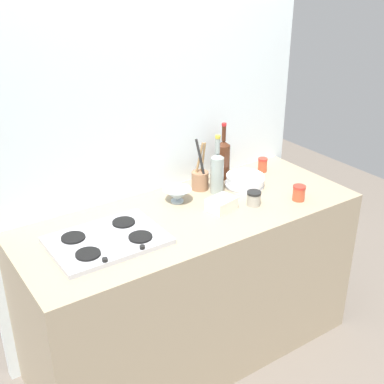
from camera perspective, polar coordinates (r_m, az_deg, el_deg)
The scene contains 13 objects.
ground_plane at distance 3.12m, azimuth 0.00°, elevation -17.16°, with size 6.00×6.00×0.00m, color #6B6056.
counter_block at distance 2.84m, azimuth 0.00°, elevation -10.45°, with size 1.80×0.70×0.90m, color tan.
backsplash_panel at distance 2.75m, azimuth -4.49°, elevation 7.83°, with size 1.90×0.06×2.57m, color silver.
stovetop_hob at distance 2.37m, azimuth -9.52°, elevation -5.36°, with size 0.52×0.37×0.04m.
plate_stack at distance 2.89m, azimuth 5.97°, elevation 1.24°, with size 0.22×0.22×0.07m.
wine_bottle_leftmost at distance 2.77m, azimuth 2.84°, elevation 2.28°, with size 0.07×0.07×0.33m.
wine_bottle_mid_left at distance 2.96m, azimuth 3.52°, elevation 3.78°, with size 0.08×0.08×0.34m.
mixing_bowl at distance 2.70m, azimuth -1.69°, elevation -0.31°, with size 0.15×0.15×0.08m.
butter_dish at distance 2.62m, azimuth 3.33°, elevation -1.36°, with size 0.14×0.11×0.07m, color silver.
utensil_crock at distance 2.83m, azimuth 0.91°, elevation 1.57°, with size 0.09×0.09×0.31m.
condiment_jar_front at distance 3.10m, azimuth 7.93°, elevation 3.04°, with size 0.06×0.06×0.09m.
condiment_jar_rear at distance 2.77m, azimuth 11.93°, elevation -0.10°, with size 0.07×0.07×0.08m.
condiment_jar_spare at distance 2.68m, azimuth 6.96°, elevation -0.70°, with size 0.08×0.08×0.08m.
Camera 1 is at (-1.29, -1.90, 2.11)m, focal length 47.45 mm.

